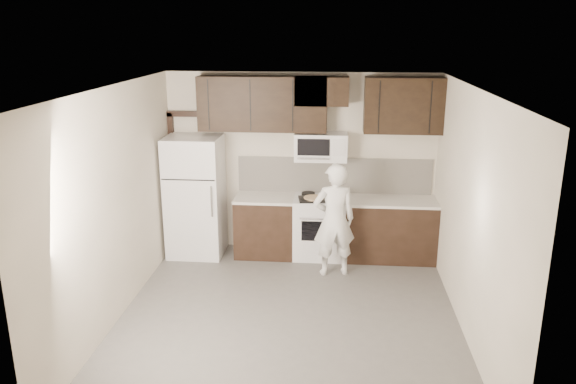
# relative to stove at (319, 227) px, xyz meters

# --- Properties ---
(floor) EXTENTS (4.50, 4.50, 0.00)m
(floor) POSITION_rel_stove_xyz_m (-0.30, -1.94, -0.46)
(floor) COLOR #585553
(floor) RESTS_ON ground
(back_wall) EXTENTS (4.00, 0.00, 4.00)m
(back_wall) POSITION_rel_stove_xyz_m (-0.30, 0.31, 0.89)
(back_wall) COLOR #B9B09D
(back_wall) RESTS_ON ground
(ceiling) EXTENTS (4.50, 4.50, 0.00)m
(ceiling) POSITION_rel_stove_xyz_m (-0.30, -1.94, 2.24)
(ceiling) COLOR white
(ceiling) RESTS_ON back_wall
(counter_run) EXTENTS (2.95, 0.64, 0.91)m
(counter_run) POSITION_rel_stove_xyz_m (0.30, 0.00, -0.00)
(counter_run) COLOR black
(counter_run) RESTS_ON floor
(stove) EXTENTS (0.76, 0.66, 0.94)m
(stove) POSITION_rel_stove_xyz_m (0.00, 0.00, 0.00)
(stove) COLOR silver
(stove) RESTS_ON floor
(backsplash) EXTENTS (2.90, 0.02, 0.54)m
(backsplash) POSITION_rel_stove_xyz_m (0.20, 0.30, 0.72)
(backsplash) COLOR silver
(backsplash) RESTS_ON counter_run
(upper_cabinets) EXTENTS (3.48, 0.35, 0.78)m
(upper_cabinets) POSITION_rel_stove_xyz_m (-0.09, 0.14, 1.82)
(upper_cabinets) COLOR black
(upper_cabinets) RESTS_ON back_wall
(microwave) EXTENTS (0.76, 0.42, 0.40)m
(microwave) POSITION_rel_stove_xyz_m (-0.00, 0.12, 1.19)
(microwave) COLOR silver
(microwave) RESTS_ON upper_cabinets
(refrigerator) EXTENTS (0.80, 0.76, 1.80)m
(refrigerator) POSITION_rel_stove_xyz_m (-1.85, -0.05, 0.44)
(refrigerator) COLOR silver
(refrigerator) RESTS_ON floor
(door_trim) EXTENTS (0.50, 0.08, 2.12)m
(door_trim) POSITION_rel_stove_xyz_m (-2.22, 0.27, 0.79)
(door_trim) COLOR black
(door_trim) RESTS_ON floor
(saucepan) EXTENTS (0.31, 0.19, 0.18)m
(saucepan) POSITION_rel_stove_xyz_m (0.18, -0.15, 0.52)
(saucepan) COLOR silver
(saucepan) RESTS_ON stove
(baking_tray) EXTENTS (0.47, 0.38, 0.02)m
(baking_tray) POSITION_rel_stove_xyz_m (-0.09, -0.12, 0.46)
(baking_tray) COLOR black
(baking_tray) RESTS_ON counter_run
(pizza) EXTENTS (0.33, 0.33, 0.02)m
(pizza) POSITION_rel_stove_xyz_m (-0.09, -0.12, 0.48)
(pizza) COLOR beige
(pizza) RESTS_ON baking_tray
(person) EXTENTS (0.65, 0.50, 1.59)m
(person) POSITION_rel_stove_xyz_m (0.22, -0.63, 0.33)
(person) COLOR silver
(person) RESTS_ON floor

